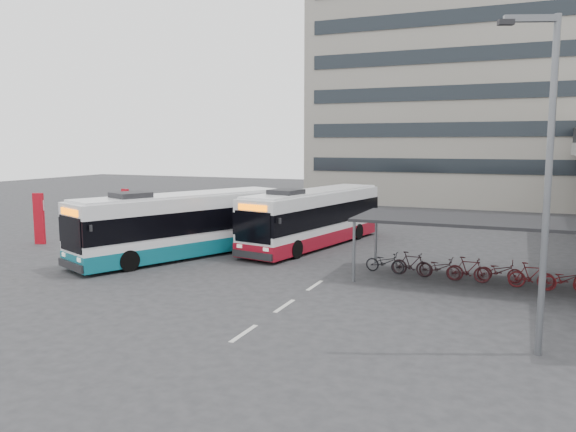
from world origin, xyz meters
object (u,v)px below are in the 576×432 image
at_px(bus_main, 314,218).
at_px(pedestrian, 179,241).
at_px(lamp_post, 544,167).
at_px(bus_teal, 184,225).

xyz_separation_m(bus_main, pedestrian, (-4.43, -6.18, -0.56)).
xyz_separation_m(pedestrian, lamp_post, (15.13, -6.39, 3.96)).
bearing_deg(bus_teal, lamp_post, -1.76).
bearing_deg(pedestrian, bus_teal, 43.09).
height_order(bus_main, bus_teal, bus_teal).
bearing_deg(pedestrian, bus_main, -13.16).
relative_size(bus_main, lamp_post, 1.30).
bearing_deg(lamp_post, bus_teal, 134.19).
distance_m(bus_teal, pedestrian, 1.23).
height_order(bus_main, pedestrian, bus_main).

